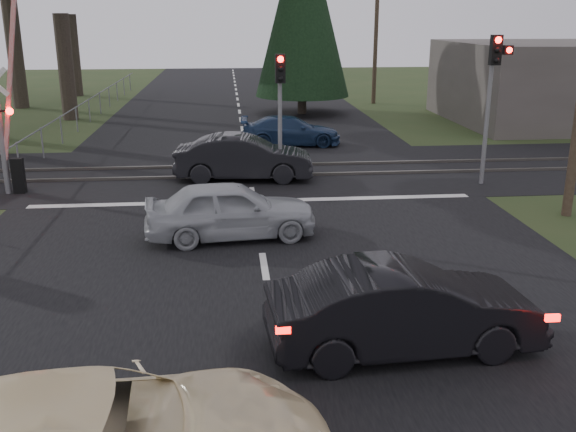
{
  "coord_description": "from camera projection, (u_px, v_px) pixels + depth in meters",
  "views": [
    {
      "loc": [
        -0.72,
        -10.04,
        5.21
      ],
      "look_at": [
        0.47,
        2.48,
        1.3
      ],
      "focal_mm": 40.0,
      "sensor_mm": 36.0,
      "label": 1
    }
  ],
  "objects": [
    {
      "name": "ground",
      "position": [
        274.0,
        330.0,
        11.16
      ],
      "size": [
        120.0,
        120.0,
        0.0
      ],
      "primitive_type": "plane",
      "color": "#283A1A",
      "rests_on": "ground"
    },
    {
      "name": "road",
      "position": [
        251.0,
        186.0,
        20.67
      ],
      "size": [
        14.0,
        100.0,
        0.01
      ],
      "primitive_type": "cube",
      "color": "black",
      "rests_on": "ground"
    },
    {
      "name": "rail_corridor",
      "position": [
        249.0,
        172.0,
        22.57
      ],
      "size": [
        120.0,
        8.0,
        0.01
      ],
      "primitive_type": "cube",
      "color": "black",
      "rests_on": "ground"
    },
    {
      "name": "stop_line",
      "position": [
        254.0,
        201.0,
        18.95
      ],
      "size": [
        13.0,
        0.35,
        0.0
      ],
      "primitive_type": "cube",
      "color": "silver",
      "rests_on": "ground"
    },
    {
      "name": "rail_near",
      "position": [
        250.0,
        176.0,
        21.79
      ],
      "size": [
        120.0,
        0.12,
        0.1
      ],
      "primitive_type": "cube",
      "color": "#59544C",
      "rests_on": "ground"
    },
    {
      "name": "rail_far",
      "position": [
        248.0,
        165.0,
        23.31
      ],
      "size": [
        120.0,
        0.12,
        0.1
      ],
      "primitive_type": "cube",
      "color": "#59544C",
      "rests_on": "ground"
    },
    {
      "name": "crossing_signal",
      "position": [
        8.0,
        127.0,
        19.2
      ],
      "size": [
        1.62,
        0.38,
        6.96
      ],
      "color": "slate",
      "rests_on": "ground"
    },
    {
      "name": "traffic_signal_right",
      "position": [
        494.0,
        81.0,
        19.86
      ],
      "size": [
        0.68,
        0.48,
        4.7
      ],
      "color": "slate",
      "rests_on": "ground"
    },
    {
      "name": "traffic_signal_center",
      "position": [
        280.0,
        95.0,
        20.57
      ],
      "size": [
        0.32,
        0.48,
        4.1
      ],
      "color": "slate",
      "rests_on": "ground"
    },
    {
      "name": "utility_pole_mid",
      "position": [
        376.0,
        25.0,
        39.04
      ],
      "size": [
        1.8,
        0.26,
        9.0
      ],
      "color": "#4C3D2D",
      "rests_on": "ground"
    },
    {
      "name": "utility_pole_far",
      "position": [
        319.0,
        22.0,
        62.81
      ],
      "size": [
        1.8,
        0.26,
        9.0
      ],
      "color": "#4C3D2D",
      "rests_on": "ground"
    },
    {
      "name": "conifer_tree",
      "position": [
        303.0,
        2.0,
        34.41
      ],
      "size": [
        5.2,
        5.2,
        11.0
      ],
      "color": "#473D33",
      "rests_on": "ground"
    },
    {
      "name": "fence_left",
      "position": [
        84.0,
        127.0,
        31.85
      ],
      "size": [
        0.1,
        36.0,
        1.2
      ],
      "primitive_type": null,
      "color": "slate",
      "rests_on": "ground"
    },
    {
      "name": "dark_hatchback",
      "position": [
        404.0,
        309.0,
        10.3
      ],
      "size": [
        4.5,
        1.85,
        1.45
      ],
      "primitive_type": "imported",
      "rotation": [
        0.0,
        0.0,
        1.64
      ],
      "color": "black",
      "rests_on": "ground"
    },
    {
      "name": "silver_car",
      "position": [
        231.0,
        210.0,
        15.64
      ],
      "size": [
        4.3,
        2.08,
        1.42
      ],
      "primitive_type": "imported",
      "rotation": [
        0.0,
        0.0,
        1.67
      ],
      "color": "#A3A7AB",
      "rests_on": "ground"
    },
    {
      "name": "blue_sedan",
      "position": [
        291.0,
        131.0,
        27.05
      ],
      "size": [
        4.27,
        1.91,
        1.22
      ],
      "primitive_type": "imported",
      "rotation": [
        0.0,
        0.0,
        1.52
      ],
      "color": "#1A2E4E",
      "rests_on": "ground"
    },
    {
      "name": "dark_car_far",
      "position": [
        244.0,
        158.0,
        21.25
      ],
      "size": [
        4.64,
        1.92,
        1.49
      ],
      "primitive_type": "imported",
      "rotation": [
        0.0,
        0.0,
        1.49
      ],
      "color": "black",
      "rests_on": "ground"
    }
  ]
}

